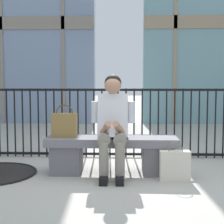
% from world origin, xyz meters
% --- Properties ---
extents(ground_plane, '(60.00, 60.00, 0.00)m').
position_xyz_m(ground_plane, '(0.00, 0.00, 0.00)').
color(ground_plane, '#B2ADA3').
extents(stone_bench, '(1.60, 0.44, 0.45)m').
position_xyz_m(stone_bench, '(0.00, 0.00, 0.27)').
color(stone_bench, slate).
rests_on(stone_bench, ground).
extents(seated_person_with_phone, '(0.52, 0.66, 1.21)m').
position_xyz_m(seated_person_with_phone, '(0.02, -0.13, 0.65)').
color(seated_person_with_phone, gray).
rests_on(seated_person_with_phone, ground).
extents(handbag_on_bench, '(0.30, 0.16, 0.40)m').
position_xyz_m(handbag_on_bench, '(-0.58, -0.01, 0.60)').
color(handbag_on_bench, olive).
rests_on(handbag_on_bench, stone_bench).
extents(shopping_bag, '(0.34, 0.14, 0.44)m').
position_xyz_m(shopping_bag, '(0.73, -0.29, 0.18)').
color(shopping_bag, beige).
rests_on(shopping_bag, ground).
extents(plaza_railing, '(9.75, 0.04, 1.04)m').
position_xyz_m(plaza_railing, '(-0.00, 0.90, 0.52)').
color(plaza_railing, black).
rests_on(plaza_railing, ground).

